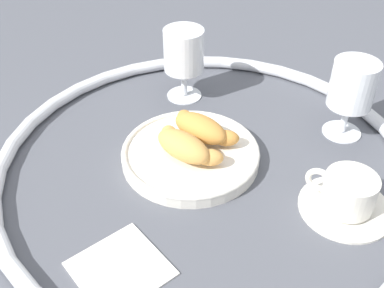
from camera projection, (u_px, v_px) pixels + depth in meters
name	position (u px, v px, depth m)	size (l,w,h in m)	color
ground_plane	(206.00, 165.00, 0.77)	(2.20, 2.20, 0.00)	#4C4F56
table_chrome_rim	(206.00, 160.00, 0.76)	(0.68, 0.68, 0.02)	silver
pastry_plate	(192.00, 152.00, 0.77)	(0.23, 0.23, 0.02)	silver
croissant_large	(185.00, 146.00, 0.74)	(0.13, 0.08, 0.04)	#D6994C
croissant_small	(201.00, 128.00, 0.77)	(0.14, 0.08, 0.04)	#CC893D
coffee_cup_near	(347.00, 196.00, 0.67)	(0.14, 0.14, 0.06)	silver
juice_glass_left	(184.00, 53.00, 0.87)	(0.08, 0.08, 0.14)	white
juice_glass_right	(352.00, 88.00, 0.78)	(0.08, 0.08, 0.14)	white
folded_napkin	(122.00, 269.00, 0.60)	(0.11, 0.11, 0.01)	silver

